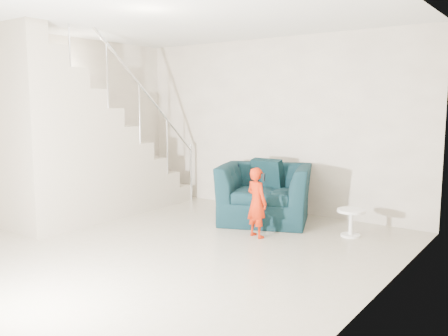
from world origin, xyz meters
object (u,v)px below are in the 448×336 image
(armchair, at_px, (265,193))
(staircase, at_px, (79,155))
(toddler, at_px, (257,202))
(side_table, at_px, (351,218))

(armchair, bearing_deg, staircase, -170.67)
(toddler, bearing_deg, side_table, -124.72)
(toddler, distance_m, side_table, 1.23)
(staircase, bearing_deg, toddler, 14.20)
(staircase, bearing_deg, side_table, 21.14)
(toddler, xyz_separation_m, side_table, (0.97, 0.73, -0.21))
(toddler, xyz_separation_m, staircase, (-2.65, -0.67, 0.50))
(armchair, relative_size, side_table, 3.56)
(armchair, height_order, staircase, staircase)
(toddler, distance_m, staircase, 2.77)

